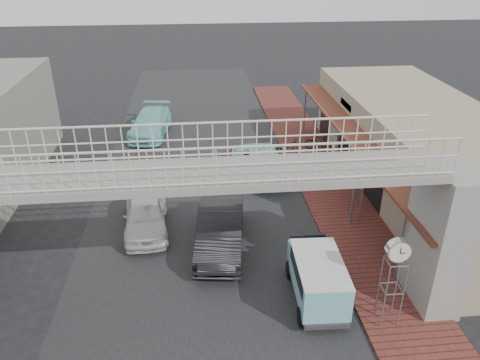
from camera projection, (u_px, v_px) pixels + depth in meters
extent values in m
plane|color=black|center=(202.00, 245.00, 19.07)|extent=(120.00, 120.00, 0.00)
cube|color=black|center=(202.00, 245.00, 19.07)|extent=(10.00, 60.00, 0.01)
cube|color=brown|center=(337.00, 200.00, 22.30)|extent=(3.00, 40.00, 0.10)
cube|color=gray|center=(425.00, 151.00, 22.71)|extent=(6.00, 18.00, 4.00)
cube|color=brown|center=(361.00, 136.00, 22.01)|extent=(1.80, 18.00, 0.12)
cube|color=silver|center=(347.00, 105.00, 24.97)|extent=(0.08, 2.60, 0.90)
cube|color=#B21914|center=(395.00, 153.00, 19.20)|extent=(0.08, 2.20, 0.80)
cube|color=gray|center=(439.00, 238.00, 15.07)|extent=(1.20, 2.40, 5.00)
cube|color=gray|center=(200.00, 175.00, 13.21)|extent=(14.00, 2.00, 0.24)
cube|color=beige|center=(198.00, 141.00, 13.76)|extent=(14.00, 0.08, 1.10)
cube|color=beige|center=(199.00, 168.00, 12.07)|extent=(14.00, 0.08, 1.10)
imported|color=silver|center=(146.00, 213.00, 19.84)|extent=(2.07, 4.51, 1.50)
imported|color=black|center=(220.00, 229.00, 18.62)|extent=(2.33, 5.19, 1.65)
imported|color=#80D4DE|center=(259.00, 160.00, 24.87)|extent=(2.88, 5.35, 1.43)
imported|color=#7BD4D5|center=(151.00, 123.00, 29.89)|extent=(2.82, 5.47, 1.52)
cylinder|color=black|center=(290.00, 270.00, 17.10)|extent=(0.24, 0.64, 0.63)
cylinder|color=black|center=(328.00, 268.00, 17.18)|extent=(0.24, 0.64, 0.63)
cylinder|color=black|center=(302.00, 317.00, 14.95)|extent=(0.24, 0.64, 0.63)
cylinder|color=black|center=(345.00, 315.00, 15.02)|extent=(0.24, 0.64, 0.63)
cube|color=#75C1CC|center=(319.00, 279.00, 15.49)|extent=(1.64, 2.93, 1.21)
cube|color=#75C1CC|center=(309.00, 254.00, 17.06)|extent=(1.48, 0.86, 0.81)
cube|color=black|center=(319.00, 271.00, 15.34)|extent=(1.65, 2.39, 0.45)
cube|color=silver|center=(320.00, 263.00, 15.20)|extent=(1.66, 2.93, 0.05)
imported|color=black|center=(289.00, 146.00, 27.16)|extent=(1.63, 0.94, 0.81)
imported|color=black|center=(318.00, 143.00, 27.33)|extent=(1.66, 1.16, 0.98)
cylinder|color=#59595B|center=(379.00, 286.00, 14.84)|extent=(0.04, 0.04, 2.33)
cylinder|color=#59595B|center=(396.00, 285.00, 14.87)|extent=(0.04, 0.04, 2.33)
cylinder|color=#59595B|center=(385.00, 298.00, 14.34)|extent=(0.04, 0.04, 2.33)
cylinder|color=#59595B|center=(403.00, 297.00, 14.38)|extent=(0.04, 0.04, 2.33)
cylinder|color=silver|center=(398.00, 250.00, 13.90)|extent=(0.76, 0.29, 0.76)
cylinder|color=beige|center=(400.00, 253.00, 13.78)|extent=(0.67, 0.04, 0.67)
cylinder|color=beige|center=(397.00, 248.00, 14.03)|extent=(0.67, 0.04, 0.67)
cylinder|color=#59595B|center=(354.00, 191.00, 19.75)|extent=(0.11, 0.11, 3.10)
cube|color=black|center=(358.00, 167.00, 19.22)|extent=(1.25, 0.43, 0.96)
cone|color=black|center=(376.00, 164.00, 19.53)|extent=(0.95, 1.31, 1.18)
cube|color=white|center=(357.00, 169.00, 19.19)|extent=(0.82, 0.25, 0.64)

